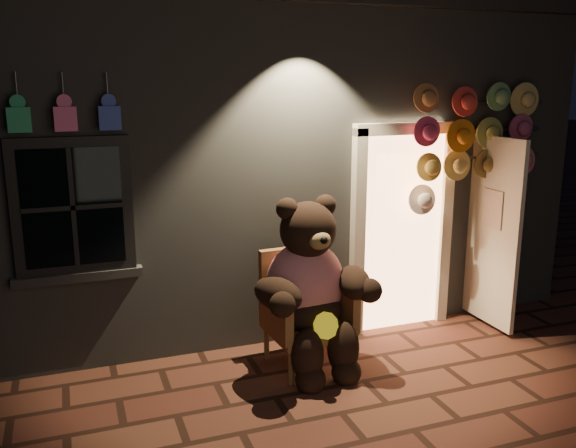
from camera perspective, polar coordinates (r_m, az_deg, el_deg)
ground at (r=5.15m, az=5.03°, el=-17.20°), size 60.00×60.00×0.00m
shop_building at (r=8.26m, az=-6.57°, el=7.18°), size 7.30×5.95×3.51m
wicker_armchair at (r=5.74m, az=1.49°, el=-7.86°), size 0.79×0.72×1.07m
teddy_bear at (r=5.54m, az=2.10°, el=-6.03°), size 1.20×0.96×1.65m
hat_rack at (r=6.63m, az=17.00°, el=7.67°), size 1.63×0.22×2.59m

